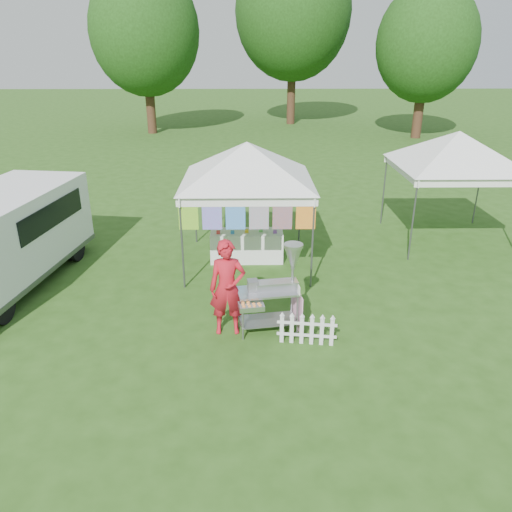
{
  "coord_description": "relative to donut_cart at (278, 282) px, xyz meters",
  "views": [
    {
      "loc": [
        0.04,
        -8.03,
        5.0
      ],
      "look_at": [
        0.18,
        1.26,
        1.1
      ],
      "focal_mm": 35.0,
      "sensor_mm": 36.0,
      "label": 1
    }
  ],
  "objects": [
    {
      "name": "donut_cart",
      "position": [
        0.0,
        0.0,
        0.0
      ],
      "size": [
        1.25,
        1.02,
        1.73
      ],
      "rotation": [
        0.0,
        0.0,
        0.16
      ],
      "color": "gray",
      "rests_on": "ground"
    },
    {
      "name": "ground",
      "position": [
        -0.56,
        -0.21,
        -1.02
      ],
      "size": [
        120.0,
        120.0,
        0.0
      ],
      "primitive_type": "plane",
      "color": "#294D16",
      "rests_on": "ground"
    },
    {
      "name": "cargo_van",
      "position": [
        -5.98,
        2.17,
        0.09
      ],
      "size": [
        2.67,
        5.19,
        2.06
      ],
      "rotation": [
        0.0,
        0.0,
        -0.14
      ],
      "color": "white",
      "rests_on": "ground"
    },
    {
      "name": "display_table",
      "position": [
        -0.59,
        3.44,
        -0.64
      ],
      "size": [
        1.8,
        0.7,
        0.75
      ],
      "primitive_type": "cube",
      "color": "white",
      "rests_on": "ground"
    },
    {
      "name": "canopy_main",
      "position": [
        -0.56,
        3.29,
        1.97
      ],
      "size": [
        4.24,
        4.24,
        3.45
      ],
      "color": "#59595E",
      "rests_on": "ground"
    },
    {
      "name": "tree_left",
      "position": [
        -6.56,
        23.79,
        4.82
      ],
      "size": [
        6.4,
        6.4,
        9.53
      ],
      "color": "#392614",
      "rests_on": "ground"
    },
    {
      "name": "canopy_right",
      "position": [
        4.94,
        4.79,
        1.97
      ],
      "size": [
        4.24,
        4.24,
        3.45
      ],
      "color": "#59595E",
      "rests_on": "ground"
    },
    {
      "name": "tree_mid",
      "position": [
        2.44,
        27.79,
        6.12
      ],
      "size": [
        7.6,
        7.6,
        11.52
      ],
      "color": "#392614",
      "rests_on": "ground"
    },
    {
      "name": "picket_fence",
      "position": [
        0.5,
        -0.49,
        -0.73
      ],
      "size": [
        1.07,
        0.18,
        0.56
      ],
      "rotation": [
        0.0,
        0.0,
        -0.14
      ],
      "color": "white",
      "rests_on": "ground"
    },
    {
      "name": "vendor",
      "position": [
        -0.93,
        -0.03,
        -0.1
      ],
      "size": [
        0.69,
        0.48,
        1.84
      ],
      "primitive_type": "imported",
      "rotation": [
        0.0,
        0.0,
        0.05
      ],
      "color": "#B41623",
      "rests_on": "ground"
    },
    {
      "name": "tree_right",
      "position": [
        9.44,
        21.79,
        4.17
      ],
      "size": [
        5.6,
        5.6,
        8.42
      ],
      "color": "#392614",
      "rests_on": "ground"
    }
  ]
}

